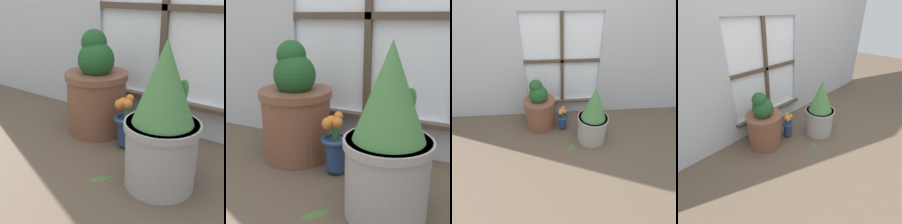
{
  "view_description": "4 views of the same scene",
  "coord_description": "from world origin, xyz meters",
  "views": [
    {
      "loc": [
        0.78,
        -0.96,
        0.83
      ],
      "look_at": [
        -0.06,
        0.26,
        0.22
      ],
      "focal_mm": 50.0,
      "sensor_mm": 36.0,
      "label": 1
    },
    {
      "loc": [
        0.55,
        -0.87,
        0.72
      ],
      "look_at": [
        -0.0,
        0.31,
        0.31
      ],
      "focal_mm": 50.0,
      "sensor_mm": 36.0,
      "label": 2
    },
    {
      "loc": [
        -0.13,
        -1.31,
        1.4
      ],
      "look_at": [
        -0.01,
        0.28,
        0.27
      ],
      "focal_mm": 28.0,
      "sensor_mm": 36.0,
      "label": 3
    },
    {
      "loc": [
        -1.17,
        -0.82,
        1.27
      ],
      "look_at": [
        0.0,
        0.32,
        0.31
      ],
      "focal_mm": 28.0,
      "sensor_mm": 36.0,
      "label": 4
    }
  ],
  "objects": [
    {
      "name": "ground_plane",
      "position": [
        0.0,
        0.0,
        0.0
      ],
      "size": [
        10.0,
        10.0,
        0.0
      ],
      "primitive_type": "plane",
      "color": "brown"
    },
    {
      "name": "wall_with_window",
      "position": [
        0.0,
        0.69,
        1.27
      ],
      "size": [
        4.4,
        0.1,
        2.5
      ],
      "color": "#B2B7BC",
      "rests_on": "ground_plane"
    },
    {
      "name": "potted_plant_left",
      "position": [
        -0.28,
        0.41,
        0.25
      ],
      "size": [
        0.37,
        0.37,
        0.6
      ],
      "color": "brown",
      "rests_on": "ground_plane"
    },
    {
      "name": "potted_plant_right",
      "position": [
        0.28,
        0.12,
        0.3
      ],
      "size": [
        0.32,
        0.32,
        0.64
      ],
      "color": "#9E9993",
      "rests_on": "ground_plane"
    },
    {
      "name": "flower_vase",
      "position": [
        -0.02,
        0.33,
        0.16
      ],
      "size": [
        0.14,
        0.14,
        0.3
      ],
      "color": "navy",
      "rests_on": "ground_plane"
    },
    {
      "name": "fallen_leaf",
      "position": [
        0.05,
        -0.0,
        0.0
      ],
      "size": [
        0.1,
        0.11,
        0.01
      ],
      "color": "#476633",
      "rests_on": "ground_plane"
    }
  ]
}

